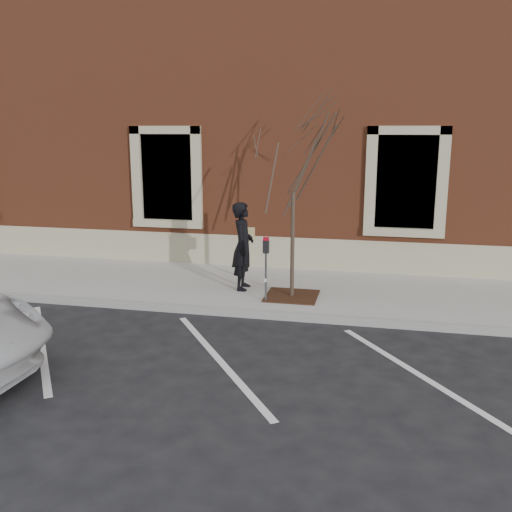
# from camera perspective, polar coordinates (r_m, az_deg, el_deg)

# --- Properties ---
(ground) EXTENTS (120.00, 120.00, 0.00)m
(ground) POSITION_cam_1_polar(r_m,az_deg,el_deg) (11.38, -0.66, -6.07)
(ground) COLOR #28282B
(ground) RESTS_ON ground
(sidewalk_near) EXTENTS (40.00, 3.50, 0.15)m
(sidewalk_near) POSITION_cam_1_polar(r_m,az_deg,el_deg) (12.98, 1.10, -3.31)
(sidewalk_near) COLOR #BAB7AF
(sidewalk_near) RESTS_ON ground
(curb_near) EXTENTS (40.00, 0.12, 0.15)m
(curb_near) POSITION_cam_1_polar(r_m,az_deg,el_deg) (11.30, -0.71, -5.79)
(curb_near) COLOR #9E9E99
(curb_near) RESTS_ON ground
(parking_stripes) EXTENTS (28.00, 4.40, 0.01)m
(parking_stripes) POSITION_cam_1_polar(r_m,az_deg,el_deg) (9.39, -3.75, -10.28)
(parking_stripes) COLOR silver
(parking_stripes) RESTS_ON ground
(building_civic) EXTENTS (40.00, 8.62, 8.00)m
(building_civic) POSITION_cam_1_polar(r_m,az_deg,el_deg) (18.39, 4.95, 13.74)
(building_civic) COLOR brown
(building_civic) RESTS_ON ground
(man) EXTENTS (0.50, 0.73, 1.94)m
(man) POSITION_cam_1_polar(r_m,az_deg,el_deg) (12.51, -1.32, 0.99)
(man) COLOR black
(man) RESTS_ON sidewalk_near
(parking_meter) EXTENTS (0.12, 0.09, 1.35)m
(parking_meter) POSITION_cam_1_polar(r_m,az_deg,el_deg) (11.60, 1.00, -0.12)
(parking_meter) COLOR #595B60
(parking_meter) RESTS_ON sidewalk_near
(tree_grate) EXTENTS (1.09, 1.09, 0.03)m
(tree_grate) POSITION_cam_1_polar(r_m,az_deg,el_deg) (12.18, 3.59, -4.00)
(tree_grate) COLOR #3E2014
(tree_grate) RESTS_ON sidewalk_near
(sapling) EXTENTS (2.42, 2.42, 4.04)m
(sapling) POSITION_cam_1_polar(r_m,az_deg,el_deg) (11.68, 3.79, 9.31)
(sapling) COLOR #412E27
(sapling) RESTS_ON sidewalk_near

